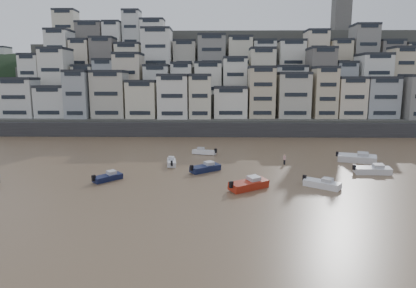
{
  "coord_description": "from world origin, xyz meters",
  "views": [
    {
      "loc": [
        7.4,
        -27.37,
        13.79
      ],
      "look_at": [
        6.27,
        30.0,
        4.0
      ],
      "focal_mm": 32.0,
      "sensor_mm": 36.0,
      "label": 1
    }
  ],
  "objects_px": {
    "boat_a": "(249,183)",
    "person_pink": "(284,159)",
    "boat_j": "(108,176)",
    "boat_c": "(205,167)",
    "boat_g": "(357,157)",
    "boat_b": "(322,183)",
    "boat_h": "(204,151)",
    "boat_d": "(373,169)",
    "boat_f": "(171,161)"
  },
  "relations": [
    {
      "from": "boat_j",
      "to": "boat_c",
      "type": "height_order",
      "value": "boat_c"
    },
    {
      "from": "boat_b",
      "to": "boat_f",
      "type": "distance_m",
      "value": 24.74
    },
    {
      "from": "boat_c",
      "to": "boat_g",
      "type": "bearing_deg",
      "value": -23.86
    },
    {
      "from": "boat_g",
      "to": "boat_f",
      "type": "bearing_deg",
      "value": -155.56
    },
    {
      "from": "boat_a",
      "to": "boat_g",
      "type": "xyz_separation_m",
      "value": [
        19.93,
        16.41,
        0.1
      ]
    },
    {
      "from": "boat_c",
      "to": "boat_h",
      "type": "xyz_separation_m",
      "value": [
        -0.6,
        13.6,
        -0.09
      ]
    },
    {
      "from": "boat_b",
      "to": "boat_j",
      "type": "distance_m",
      "value": 29.13
    },
    {
      "from": "boat_h",
      "to": "person_pink",
      "type": "distance_m",
      "value": 16.07
    },
    {
      "from": "boat_h",
      "to": "person_pink",
      "type": "height_order",
      "value": "person_pink"
    },
    {
      "from": "boat_j",
      "to": "boat_c",
      "type": "distance_m",
      "value": 14.63
    },
    {
      "from": "boat_b",
      "to": "boat_h",
      "type": "height_order",
      "value": "boat_b"
    },
    {
      "from": "person_pink",
      "to": "boat_g",
      "type": "bearing_deg",
      "value": 8.5
    },
    {
      "from": "boat_a",
      "to": "boat_h",
      "type": "bearing_deg",
      "value": 70.06
    },
    {
      "from": "boat_f",
      "to": "boat_d",
      "type": "xyz_separation_m",
      "value": [
        30.83,
        -5.34,
        0.15
      ]
    },
    {
      "from": "boat_b",
      "to": "boat_f",
      "type": "height_order",
      "value": "boat_b"
    },
    {
      "from": "boat_f",
      "to": "boat_g",
      "type": "relative_size",
      "value": 0.69
    },
    {
      "from": "boat_b",
      "to": "boat_g",
      "type": "xyz_separation_m",
      "value": [
        10.3,
        15.49,
        0.22
      ]
    },
    {
      "from": "boat_d",
      "to": "boat_h",
      "type": "relative_size",
      "value": 1.19
    },
    {
      "from": "boat_j",
      "to": "boat_g",
      "type": "distance_m",
      "value": 41.27
    },
    {
      "from": "boat_c",
      "to": "boat_h",
      "type": "relative_size",
      "value": 1.14
    },
    {
      "from": "person_pink",
      "to": "boat_a",
      "type": "bearing_deg",
      "value": -116.47
    },
    {
      "from": "boat_j",
      "to": "boat_f",
      "type": "distance_m",
      "value": 12.56
    },
    {
      "from": "boat_j",
      "to": "boat_c",
      "type": "bearing_deg",
      "value": -27.18
    },
    {
      "from": "boat_f",
      "to": "boat_c",
      "type": "distance_m",
      "value": 7.17
    },
    {
      "from": "boat_g",
      "to": "boat_h",
      "type": "distance_m",
      "value": 27.18
    },
    {
      "from": "boat_b",
      "to": "boat_g",
      "type": "distance_m",
      "value": 18.6
    },
    {
      "from": "boat_d",
      "to": "boat_a",
      "type": "xyz_separation_m",
      "value": [
        -19.25,
        -8.31,
        0.04
      ]
    },
    {
      "from": "boat_f",
      "to": "person_pink",
      "type": "xyz_separation_m",
      "value": [
        18.81,
        0.86,
        0.23
      ]
    },
    {
      "from": "boat_d",
      "to": "boat_h",
      "type": "bearing_deg",
      "value": 152.56
    },
    {
      "from": "boat_h",
      "to": "person_pink",
      "type": "relative_size",
      "value": 2.77
    },
    {
      "from": "boat_g",
      "to": "person_pink",
      "type": "height_order",
      "value": "boat_g"
    },
    {
      "from": "boat_b",
      "to": "boat_h",
      "type": "xyz_separation_m",
      "value": [
        -16.07,
        22.05,
        -0.05
      ]
    },
    {
      "from": "boat_a",
      "to": "boat_f",
      "type": "bearing_deg",
      "value": 94.73
    },
    {
      "from": "boat_b",
      "to": "person_pink",
      "type": "relative_size",
      "value": 2.98
    },
    {
      "from": "boat_a",
      "to": "person_pink",
      "type": "height_order",
      "value": "person_pink"
    },
    {
      "from": "boat_c",
      "to": "boat_g",
      "type": "height_order",
      "value": "boat_g"
    },
    {
      "from": "boat_c",
      "to": "boat_h",
      "type": "distance_m",
      "value": 13.62
    },
    {
      "from": "boat_d",
      "to": "boat_g",
      "type": "bearing_deg",
      "value": 87.43
    },
    {
      "from": "boat_a",
      "to": "boat_h",
      "type": "xyz_separation_m",
      "value": [
        -6.44,
        22.96,
        -0.17
      ]
    },
    {
      "from": "boat_b",
      "to": "boat_c",
      "type": "relative_size",
      "value": 0.94
    },
    {
      "from": "boat_c",
      "to": "person_pink",
      "type": "bearing_deg",
      "value": -17.65
    },
    {
      "from": "boat_j",
      "to": "person_pink",
      "type": "distance_m",
      "value": 28.66
    },
    {
      "from": "boat_a",
      "to": "person_pink",
      "type": "xyz_separation_m",
      "value": [
        7.22,
        14.51,
        0.04
      ]
    },
    {
      "from": "boat_d",
      "to": "boat_c",
      "type": "bearing_deg",
      "value": 179.86
    },
    {
      "from": "boat_a",
      "to": "boat_c",
      "type": "bearing_deg",
      "value": 86.34
    },
    {
      "from": "boat_b",
      "to": "boat_f",
      "type": "bearing_deg",
      "value": -173.01
    },
    {
      "from": "boat_f",
      "to": "boat_h",
      "type": "xyz_separation_m",
      "value": [
        5.15,
        9.32,
        0.02
      ]
    },
    {
      "from": "boat_j",
      "to": "boat_d",
      "type": "distance_m",
      "value": 38.87
    },
    {
      "from": "boat_j",
      "to": "boat_c",
      "type": "relative_size",
      "value": 0.85
    },
    {
      "from": "boat_j",
      "to": "boat_g",
      "type": "xyz_separation_m",
      "value": [
        39.29,
        12.62,
        0.29
      ]
    }
  ]
}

